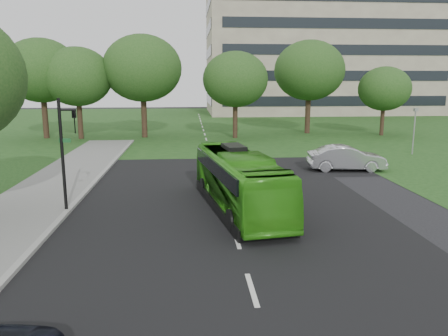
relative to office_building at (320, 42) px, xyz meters
name	(u,v)px	position (x,y,z in m)	size (l,w,h in m)	color
ground	(231,222)	(-21.96, -61.96, -12.50)	(160.00, 160.00, 0.00)	black
street_surfaces	(204,144)	(-22.34, -39.21, -12.47)	(120.00, 120.00, 0.15)	black
office_building	(320,42)	(0.00, 0.00, 0.00)	(40.10, 20.10, 25.00)	gray
tree_park_a	(77,77)	(-34.50, -34.50, -6.38)	(6.78, 6.78, 9.01)	black
tree_park_b	(142,68)	(-28.21, -33.86, -5.55)	(7.86, 7.86, 10.30)	black
tree_park_c	(235,79)	(-18.97, -35.05, -6.64)	(6.51, 6.51, 8.64)	black
tree_park_d	(309,71)	(-10.55, -31.69, -5.69)	(7.61, 7.61, 10.06)	black
tree_park_e	(384,89)	(-3.16, -34.25, -7.60)	(5.41, 5.41, 7.21)	black
tree_park_f	(41,71)	(-38.09, -33.81, -5.79)	(7.39, 7.39, 9.87)	black
bus	(239,181)	(-21.43, -60.07, -11.18)	(2.21, 9.44, 2.63)	#389F1A
sedan	(346,158)	(-13.48, -51.96, -11.69)	(1.71, 4.91, 1.62)	silver
traffic_light	(66,146)	(-29.00, -59.96, -9.55)	(0.80, 0.21, 5.03)	black
camera_pole	(415,125)	(-6.05, -46.37, -10.13)	(0.34, 0.30, 3.67)	gray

